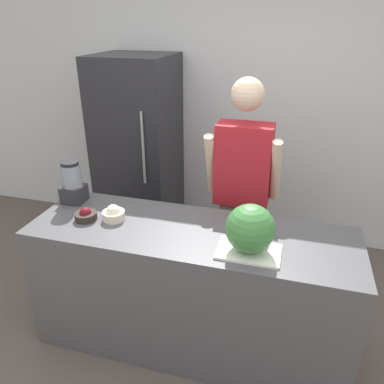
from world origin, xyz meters
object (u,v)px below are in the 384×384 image
at_px(watermelon, 250,229).
at_px(blender, 73,183).
at_px(refrigerator, 139,153).
at_px(bowl_cream, 114,214).
at_px(bowl_cherries, 86,215).
at_px(person, 242,193).

height_order(watermelon, blender, blender).
height_order(refrigerator, bowl_cream, refrigerator).
xyz_separation_m(bowl_cherries, bowl_cream, (0.18, 0.05, 0.01)).
height_order(watermelon, bowl_cream, watermelon).
distance_m(refrigerator, person, 1.28).
relative_size(person, bowl_cherries, 12.19).
distance_m(bowl_cream, blender, 0.44).
relative_size(refrigerator, person, 1.04).
bearing_deg(blender, person, 21.95).
xyz_separation_m(watermelon, blender, (-1.29, 0.30, -0.01)).
xyz_separation_m(person, blender, (-1.13, -0.46, 0.14)).
height_order(person, watermelon, person).
height_order(bowl_cherries, bowl_cream, bowl_cream).
xyz_separation_m(person, bowl_cream, (-0.74, -0.62, 0.03)).
xyz_separation_m(bowl_cream, blender, (-0.39, 0.17, 0.10)).
bearing_deg(bowl_cream, blender, 157.05).
relative_size(watermelon, bowl_cherries, 1.91).
bearing_deg(bowl_cream, person, 39.98).
relative_size(refrigerator, bowl_cream, 12.42).
height_order(refrigerator, bowl_cherries, refrigerator).
distance_m(person, bowl_cherries, 1.14).
bearing_deg(bowl_cherries, person, 36.11).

